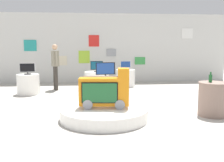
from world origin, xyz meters
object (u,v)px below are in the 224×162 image
(display_pedestal_right_rear, at_px, (28,84))
(tv_on_far_right, at_px, (97,66))
(display_pedestal_center_rear, at_px, (126,78))
(tv_on_right_rear, at_px, (27,68))
(display_pedestal_left_rear, at_px, (106,89))
(side_table_round, at_px, (213,99))
(tv_on_left_rear, at_px, (105,69))
(main_display_pedestal, at_px, (104,114))
(novelty_firetruck_tv, at_px, (105,92))
(display_pedestal_far_right, at_px, (97,81))
(shopper_browsing_near_truck, at_px, (55,63))
(tv_on_center_rear, at_px, (126,65))
(bottle_on_side_table, at_px, (210,78))

(display_pedestal_right_rear, height_order, tv_on_far_right, tv_on_far_right)
(display_pedestal_center_rear, distance_m, tv_on_right_rear, 3.71)
(display_pedestal_left_rear, height_order, tv_on_far_right, tv_on_far_right)
(display_pedestal_right_rear, relative_size, tv_on_far_right, 1.62)
(display_pedestal_left_rear, bearing_deg, side_table_round, -40.24)
(tv_on_left_rear, relative_size, tv_on_far_right, 1.28)
(display_pedestal_right_rear, distance_m, tv_on_far_right, 2.41)
(main_display_pedestal, xyz_separation_m, tv_on_far_right, (-0.02, 3.74, 0.73))
(main_display_pedestal, height_order, tv_on_far_right, tv_on_far_right)
(novelty_firetruck_tv, distance_m, tv_on_far_right, 3.76)
(tv_on_left_rear, bearing_deg, display_pedestal_far_right, 96.34)
(main_display_pedestal, height_order, tv_on_right_rear, tv_on_right_rear)
(side_table_round, bearing_deg, tv_on_right_rear, 147.23)
(tv_on_far_right, height_order, side_table_round, tv_on_far_right)
(novelty_firetruck_tv, xyz_separation_m, tv_on_right_rear, (-2.31, 3.14, 0.25))
(display_pedestal_far_right, height_order, shopper_browsing_near_truck, shopper_browsing_near_truck)
(tv_on_center_rear, height_order, bottle_on_side_table, bottle_on_side_table)
(main_display_pedestal, relative_size, display_pedestal_center_rear, 2.58)
(tv_on_right_rear, bearing_deg, side_table_round, -32.77)
(display_pedestal_center_rear, xyz_separation_m, display_pedestal_right_rear, (-3.41, -1.34, 0.00))
(bottle_on_side_table, bearing_deg, tv_on_far_right, 123.41)
(display_pedestal_left_rear, xyz_separation_m, display_pedestal_right_rear, (-2.46, 1.12, 0.00))
(main_display_pedestal, distance_m, side_table_round, 2.49)
(display_pedestal_center_rear, bearing_deg, display_pedestal_right_rear, -158.55)
(side_table_round, xyz_separation_m, bottle_on_side_table, (-0.08, 0.01, 0.47))
(tv_on_left_rear, distance_m, shopper_browsing_near_truck, 2.52)
(novelty_firetruck_tv, relative_size, display_pedestal_far_right, 1.24)
(display_pedestal_right_rear, xyz_separation_m, side_table_round, (4.77, -3.07, 0.06))
(display_pedestal_right_rear, height_order, bottle_on_side_table, bottle_on_side_table)
(shopper_browsing_near_truck, bearing_deg, main_display_pedestal, -69.00)
(tv_on_left_rear, xyz_separation_m, display_pedestal_far_right, (-0.19, 1.74, -0.57))
(side_table_round, bearing_deg, novelty_firetruck_tv, -178.39)
(display_pedestal_center_rear, relative_size, side_table_round, 0.96)
(shopper_browsing_near_truck, bearing_deg, tv_on_right_rear, -136.11)
(main_display_pedestal, distance_m, display_pedestal_center_rear, 4.62)
(main_display_pedestal, distance_m, display_pedestal_left_rear, 2.03)
(tv_on_center_rear, bearing_deg, bottle_on_side_table, -73.79)
(side_table_round, bearing_deg, tv_on_left_rear, 139.83)
(display_pedestal_center_rear, distance_m, shopper_browsing_near_truck, 2.75)
(side_table_round, bearing_deg, shopper_browsing_near_truck, 136.00)
(novelty_firetruck_tv, height_order, display_pedestal_right_rear, novelty_firetruck_tv)
(tv_on_left_rear, height_order, display_pedestal_far_right, tv_on_left_rear)
(display_pedestal_left_rear, bearing_deg, display_pedestal_right_rear, 155.49)
(novelty_firetruck_tv, xyz_separation_m, side_table_round, (2.46, 0.07, -0.21))
(display_pedestal_center_rear, bearing_deg, tv_on_center_rear, -102.41)
(display_pedestal_left_rear, relative_size, display_pedestal_far_right, 0.78)
(display_pedestal_far_right, bearing_deg, main_display_pedestal, -89.65)
(novelty_firetruck_tv, height_order, display_pedestal_left_rear, novelty_firetruck_tv)
(display_pedestal_right_rear, distance_m, display_pedestal_far_right, 2.35)
(display_pedestal_far_right, distance_m, bottle_on_side_table, 4.44)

